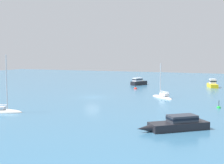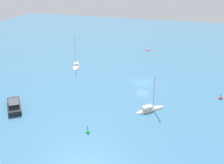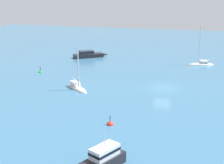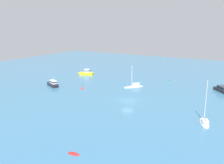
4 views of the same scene
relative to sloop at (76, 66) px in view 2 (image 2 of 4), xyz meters
The scene contains 7 objects.
ground_plane 18.85m from the sloop, 14.99° to the right, with size 160.00×160.00×0.00m, color teal.
sloop is the anchor object (origin of this frame).
rib 24.91m from the sloop, 56.19° to the left, with size 1.94×0.97×0.40m.
yacht 28.23m from the sloop, 37.66° to the right, with size 5.02×5.33×6.83m.
cabin_cruiser_1 24.18m from the sloop, 91.54° to the right, with size 6.21×7.15×1.57m.
channel_buoy 31.35m from the sloop, 61.51° to the right, with size 0.62×0.62×1.49m.
mooring_buoy 35.06m from the sloop, 13.74° to the right, with size 0.76×0.76×1.44m.
Camera 2 is at (12.31, -57.33, 23.35)m, focal length 46.44 mm.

